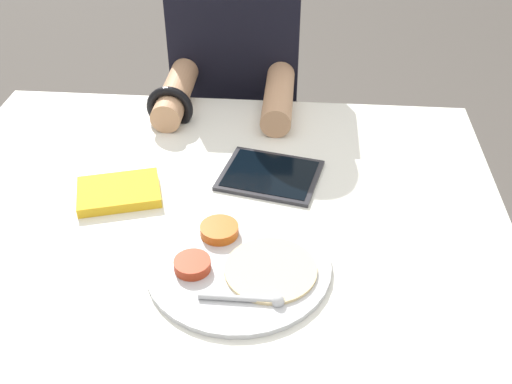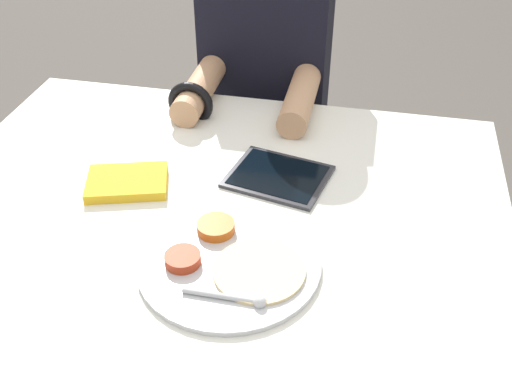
{
  "view_description": "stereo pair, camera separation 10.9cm",
  "coord_description": "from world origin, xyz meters",
  "px_view_note": "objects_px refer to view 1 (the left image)",
  "views": [
    {
      "loc": [
        0.17,
        -0.85,
        1.44
      ],
      "look_at": [
        0.09,
        0.02,
        0.79
      ],
      "focal_mm": 42.0,
      "sensor_mm": 36.0,
      "label": 1
    },
    {
      "loc": [
        0.27,
        -0.83,
        1.44
      ],
      "look_at": [
        0.09,
        0.02,
        0.79
      ],
      "focal_mm": 42.0,
      "sensor_mm": 36.0,
      "label": 2
    }
  ],
  "objects_px": {
    "red_notebook": "(119,193)",
    "person_diner": "(238,114)",
    "tablet_device": "(270,175)",
    "thali_tray": "(239,263)"
  },
  "relations": [
    {
      "from": "thali_tray",
      "to": "person_diner",
      "type": "relative_size",
      "value": 0.26
    },
    {
      "from": "red_notebook",
      "to": "person_diner",
      "type": "xyz_separation_m",
      "value": [
        0.17,
        0.59,
        -0.15
      ]
    },
    {
      "from": "red_notebook",
      "to": "person_diner",
      "type": "height_order",
      "value": "person_diner"
    },
    {
      "from": "thali_tray",
      "to": "tablet_device",
      "type": "height_order",
      "value": "thali_tray"
    },
    {
      "from": "person_diner",
      "to": "tablet_device",
      "type": "bearing_deg",
      "value": -76.08
    },
    {
      "from": "red_notebook",
      "to": "person_diner",
      "type": "bearing_deg",
      "value": 74.13
    },
    {
      "from": "tablet_device",
      "to": "thali_tray",
      "type": "bearing_deg",
      "value": -97.57
    },
    {
      "from": "thali_tray",
      "to": "red_notebook",
      "type": "height_order",
      "value": "thali_tray"
    },
    {
      "from": "person_diner",
      "to": "thali_tray",
      "type": "bearing_deg",
      "value": -83.46
    },
    {
      "from": "red_notebook",
      "to": "thali_tray",
      "type": "bearing_deg",
      "value": -34.96
    }
  ]
}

